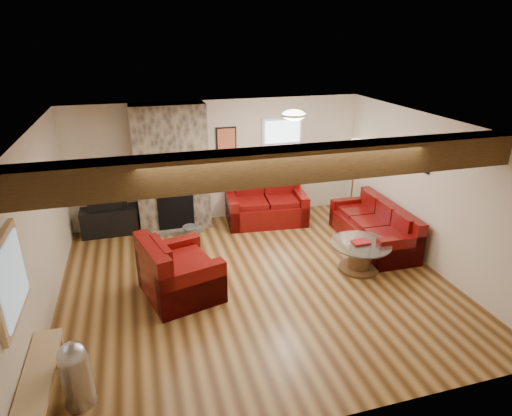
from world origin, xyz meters
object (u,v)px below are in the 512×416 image
(television, at_px, (107,198))
(loveseat, at_px, (266,203))
(armchair_red, at_px, (180,267))
(floor_lamp, at_px, (355,151))
(tv_cabinet, at_px, (110,221))
(coffee_table, at_px, (360,256))
(sofa_three, at_px, (373,225))

(television, bearing_deg, loveseat, -5.47)
(armchair_red, bearing_deg, floor_lamp, -76.51)
(tv_cabinet, height_order, floor_lamp, floor_lamp)
(television, height_order, floor_lamp, floor_lamp)
(armchair_red, bearing_deg, tv_cabinet, 8.82)
(coffee_table, bearing_deg, television, 147.22)
(loveseat, distance_m, tv_cabinet, 3.15)
(sofa_three, height_order, floor_lamp, floor_lamp)
(sofa_three, height_order, loveseat, loveseat)
(loveseat, bearing_deg, armchair_red, -127.04)
(tv_cabinet, relative_size, television, 1.45)
(loveseat, xyz_separation_m, television, (-3.13, 0.30, 0.32))
(loveseat, distance_m, armchair_red, 3.02)
(tv_cabinet, distance_m, television, 0.48)
(coffee_table, bearing_deg, sofa_three, 48.82)
(sofa_three, distance_m, tv_cabinet, 5.09)
(sofa_three, relative_size, television, 2.72)
(coffee_table, xyz_separation_m, television, (-4.06, 2.61, 0.50))
(armchair_red, bearing_deg, loveseat, -57.27)
(television, bearing_deg, coffee_table, -32.78)
(loveseat, xyz_separation_m, armchair_red, (-2.04, -2.22, 0.03))
(sofa_three, xyz_separation_m, television, (-4.75, 1.82, 0.36))
(loveseat, height_order, television, television)
(armchair_red, height_order, television, television)
(sofa_three, bearing_deg, floor_lamp, 169.79)
(loveseat, height_order, tv_cabinet, loveseat)
(armchair_red, relative_size, television, 1.55)
(coffee_table, height_order, tv_cabinet, tv_cabinet)
(floor_lamp, bearing_deg, tv_cabinet, 175.37)
(coffee_table, bearing_deg, armchair_red, 178.19)
(sofa_three, bearing_deg, coffee_table, -39.87)
(loveseat, relative_size, floor_lamp, 0.97)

